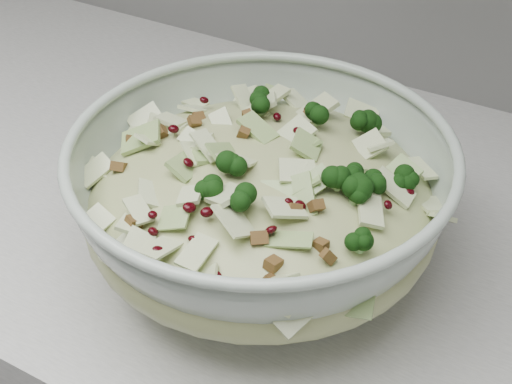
% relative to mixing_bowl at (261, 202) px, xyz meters
% --- Properties ---
extents(mixing_bowl, '(0.34, 0.34, 0.13)m').
position_rel_mixing_bowl_xyz_m(mixing_bowl, '(0.00, 0.00, 0.00)').
color(mixing_bowl, '#A6B7A9').
rests_on(mixing_bowl, counter).
extents(salad, '(0.35, 0.35, 0.13)m').
position_rel_mixing_bowl_xyz_m(salad, '(0.00, 0.00, 0.02)').
color(salad, tan).
rests_on(salad, mixing_bowl).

